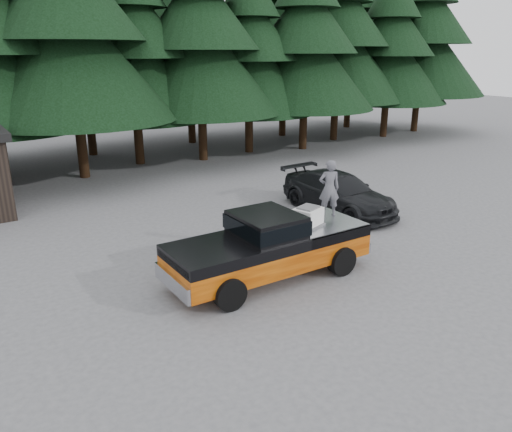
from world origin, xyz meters
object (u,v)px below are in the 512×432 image
man_on_bed (329,188)px  parked_car (339,193)px  pickup_truck (269,256)px  air_compressor (308,217)px

man_on_bed → parked_car: size_ratio=0.33×
pickup_truck → parked_car: 6.77m
pickup_truck → parked_car: size_ratio=1.14×
air_compressor → man_on_bed: (1.08, 0.37, 0.61)m
air_compressor → parked_car: size_ratio=0.14×
pickup_truck → man_on_bed: man_on_bed is taller
pickup_truck → air_compressor: air_compressor is taller
pickup_truck → air_compressor: 1.57m
air_compressor → man_on_bed: man_on_bed is taller
man_on_bed → parked_car: bearing=-111.8°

